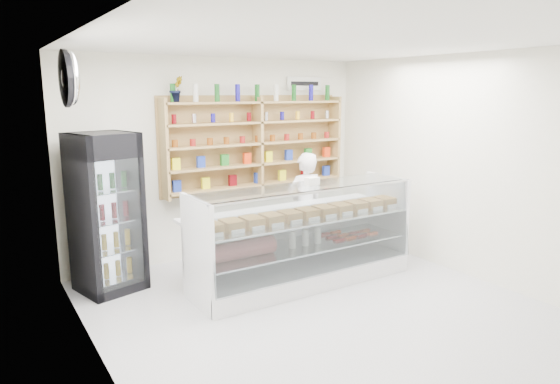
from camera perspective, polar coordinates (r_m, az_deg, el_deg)
room at (r=5.06m, az=5.72°, el=0.79°), size 5.00×5.00×5.00m
display_counter at (r=6.21m, az=2.54°, el=-7.25°), size 2.82×0.84×1.23m
shop_worker at (r=6.94m, az=2.84°, el=-1.70°), size 0.55×0.36×1.52m
drinks_cooler at (r=6.17m, az=-19.25°, el=-2.25°), size 0.82×0.80×1.87m
wall_shelving at (r=7.24m, az=-2.56°, el=5.56°), size 2.84×0.28×1.33m
potted_plant at (r=6.69m, az=-11.77°, el=11.45°), size 0.20×0.16×0.33m
security_mirror at (r=5.20m, az=-22.79°, el=11.88°), size 0.15×0.50×0.50m
wall_sign at (r=7.80m, az=2.77°, el=12.27°), size 0.62×0.03×0.20m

